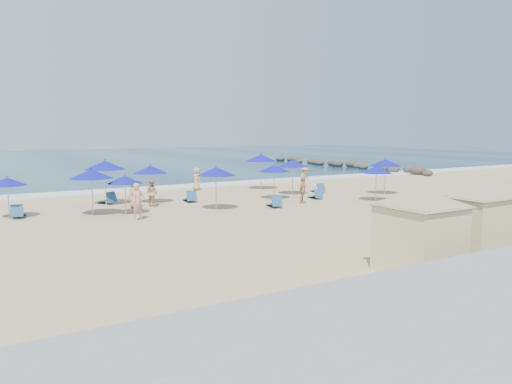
% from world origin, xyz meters
% --- Properties ---
extents(ground, '(160.00, 160.00, 0.00)m').
position_xyz_m(ground, '(0.00, 0.00, 0.00)').
color(ground, tan).
rests_on(ground, ground).
extents(ocean, '(160.00, 80.00, 0.06)m').
position_xyz_m(ocean, '(0.00, 55.00, 0.03)').
color(ocean, '#0D2E4A').
rests_on(ocean, ground).
extents(surf_line, '(160.00, 2.50, 0.08)m').
position_xyz_m(surf_line, '(0.00, 15.50, 0.04)').
color(surf_line, white).
rests_on(surf_line, ground).
extents(rock_jetty, '(2.56, 26.66, 0.96)m').
position_xyz_m(rock_jetty, '(24.01, 24.90, 0.36)').
color(rock_jetty, '#302A28').
rests_on(rock_jetty, ground).
extents(trash_bin, '(0.80, 0.80, 0.74)m').
position_xyz_m(trash_bin, '(4.41, -2.99, 0.37)').
color(trash_bin, black).
rests_on(trash_bin, ground).
extents(cabana_0, '(4.54, 4.54, 2.85)m').
position_xyz_m(cabana_0, '(-3.04, -9.83, 1.63)').
color(cabana_0, beige).
rests_on(cabana_0, ground).
extents(cabana_1, '(4.69, 4.69, 2.94)m').
position_xyz_m(cabana_1, '(-0.05, -9.54, 1.68)').
color(cabana_1, beige).
rests_on(cabana_1, ground).
extents(umbrella_0, '(1.87, 1.87, 2.13)m').
position_xyz_m(umbrella_0, '(-12.98, 7.16, 1.84)').
color(umbrella_0, '#A5A8AD').
rests_on(umbrella_0, ground).
extents(umbrella_1, '(2.18, 2.18, 2.48)m').
position_xyz_m(umbrella_1, '(-9.23, 5.83, 2.15)').
color(umbrella_1, '#A5A8AD').
rests_on(umbrella_1, ground).
extents(umbrella_2, '(2.37, 2.37, 2.69)m').
position_xyz_m(umbrella_2, '(-7.69, 9.17, 2.34)').
color(umbrella_2, '#A5A8AD').
rests_on(umbrella_2, ground).
extents(umbrella_3, '(1.85, 1.85, 2.11)m').
position_xyz_m(umbrella_3, '(-7.69, 5.26, 1.83)').
color(umbrella_3, '#A5A8AD').
rests_on(umbrella_3, ground).
extents(umbrella_4, '(2.06, 2.06, 2.34)m').
position_xyz_m(umbrella_4, '(-5.21, 8.44, 2.03)').
color(umbrella_4, '#A5A8AD').
rests_on(umbrella_4, ground).
extents(umbrella_5, '(2.16, 2.16, 2.46)m').
position_xyz_m(umbrella_5, '(-2.99, 4.22, 2.13)').
color(umbrella_5, '#A5A8AD').
rests_on(umbrella_5, ground).
extents(umbrella_6, '(2.16, 2.16, 2.45)m').
position_xyz_m(umbrella_6, '(4.35, 7.35, 2.13)').
color(umbrella_6, '#A5A8AD').
rests_on(umbrella_6, ground).
extents(umbrella_7, '(2.00, 2.00, 2.27)m').
position_xyz_m(umbrella_7, '(2.05, 6.14, 1.97)').
color(umbrella_7, '#A5A8AD').
rests_on(umbrella_7, ground).
extents(umbrella_8, '(2.36, 2.36, 2.69)m').
position_xyz_m(umbrella_8, '(4.09, 10.99, 2.33)').
color(umbrella_8, '#A5A8AD').
rests_on(umbrella_8, ground).
extents(umbrella_9, '(2.20, 2.20, 2.50)m').
position_xyz_m(umbrella_9, '(9.81, 4.23, 2.17)').
color(umbrella_9, '#A5A8AD').
rests_on(umbrella_9, ground).
extents(umbrella_10, '(1.98, 1.98, 2.25)m').
position_xyz_m(umbrella_10, '(6.93, 2.15, 1.95)').
color(umbrella_10, '#A5A8AD').
rests_on(umbrella_10, ground).
extents(beach_chair_0, '(0.85, 1.42, 0.73)m').
position_xyz_m(beach_chair_0, '(-12.60, 7.09, 0.25)').
color(beach_chair_0, navy).
rests_on(beach_chair_0, ground).
extents(beach_chair_1, '(1.12, 1.51, 0.76)m').
position_xyz_m(beach_chair_1, '(-7.51, 9.53, 0.26)').
color(beach_chair_1, navy).
rests_on(beach_chair_1, ground).
extents(beach_chair_2, '(0.83, 1.44, 0.75)m').
position_xyz_m(beach_chair_2, '(-2.98, 7.74, 0.26)').
color(beach_chair_2, navy).
rests_on(beach_chair_2, ground).
extents(beach_chair_3, '(0.87, 1.42, 0.73)m').
position_xyz_m(beach_chair_3, '(0.25, 3.29, 0.25)').
color(beach_chair_3, navy).
rests_on(beach_chair_3, ground).
extents(beach_chair_4, '(0.77, 1.32, 0.68)m').
position_xyz_m(beach_chair_4, '(4.43, 4.84, 0.24)').
color(beach_chair_4, navy).
rests_on(beach_chair_4, ground).
extents(beach_chair_5, '(0.69, 1.30, 0.68)m').
position_xyz_m(beach_chair_5, '(6.61, 7.38, 0.24)').
color(beach_chair_5, navy).
rests_on(beach_chair_5, ground).
extents(beachgoer_0, '(0.79, 0.70, 1.82)m').
position_xyz_m(beachgoer_0, '(-7.65, 3.34, 0.91)').
color(beachgoer_0, tan).
rests_on(beachgoer_0, ground).
extents(beachgoer_1, '(0.92, 0.96, 1.56)m').
position_xyz_m(beachgoer_1, '(-5.55, 7.30, 0.78)').
color(beachgoer_1, tan).
rests_on(beachgoer_1, ground).
extents(beachgoer_2, '(0.99, 0.85, 1.59)m').
position_xyz_m(beachgoer_2, '(2.59, 3.83, 0.80)').
color(beachgoer_2, tan).
rests_on(beachgoer_2, ground).
extents(beachgoer_3, '(1.20, 0.94, 1.62)m').
position_xyz_m(beachgoer_3, '(7.44, 10.12, 0.81)').
color(beachgoer_3, tan).
rests_on(beachgoer_3, ground).
extents(beachgoer_4, '(0.64, 0.88, 1.67)m').
position_xyz_m(beachgoer_4, '(-0.17, 13.00, 0.83)').
color(beachgoer_4, tan).
rests_on(beachgoer_4, ground).
extents(beachgoer_5, '(0.75, 0.93, 1.65)m').
position_xyz_m(beachgoer_5, '(-6.66, 7.05, 0.83)').
color(beachgoer_5, tan).
rests_on(beachgoer_5, ground).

